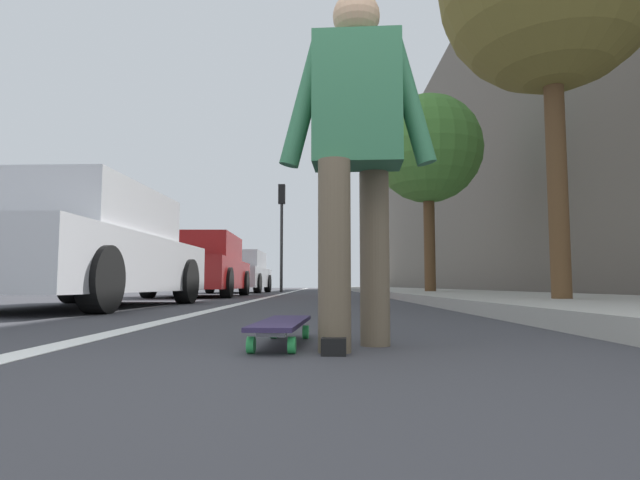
{
  "coord_description": "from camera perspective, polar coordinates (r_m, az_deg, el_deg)",
  "views": [
    {
      "loc": [
        -0.97,
        -0.03,
        0.28
      ],
      "look_at": [
        9.74,
        -0.01,
        1.21
      ],
      "focal_mm": 29.14,
      "sensor_mm": 36.0,
      "label": 1
    }
  ],
  "objects": [
    {
      "name": "ground_plane",
      "position": [
        10.97,
        -0.04,
        -6.43
      ],
      "size": [
        80.0,
        80.0,
        0.0
      ],
      "primitive_type": "plane",
      "color": "#38383D"
    },
    {
      "name": "lane_stripe_white",
      "position": [
        21.0,
        -3.21,
        -5.71
      ],
      "size": [
        52.0,
        0.16,
        0.01
      ],
      "primitive_type": "cube",
      "color": "silver",
      "rests_on": "ground"
    },
    {
      "name": "sidewalk_curb",
      "position": [
        19.21,
        9.29,
        -5.54
      ],
      "size": [
        52.0,
        3.2,
        0.13
      ],
      "primitive_type": "cube",
      "color": "#9E9B93",
      "rests_on": "ground"
    },
    {
      "name": "building_facade",
      "position": [
        24.29,
        14.8,
        7.14
      ],
      "size": [
        40.0,
        1.2,
        10.61
      ],
      "primitive_type": "cube",
      "color": "#696056",
      "rests_on": "ground"
    },
    {
      "name": "skateboard",
      "position": [
        2.48,
        -4.22,
        -9.31
      ],
      "size": [
        0.85,
        0.25,
        0.11
      ],
      "color": "green",
      "rests_on": "ground"
    },
    {
      "name": "skater_person",
      "position": [
        2.42,
        3.98,
        10.78
      ],
      "size": [
        0.45,
        0.72,
        1.64
      ],
      "color": "brown",
      "rests_on": "ground"
    },
    {
      "name": "parked_car_near",
      "position": [
        7.2,
        -24.49,
        -0.96
      ],
      "size": [
        4.64,
        2.11,
        1.5
      ],
      "color": "silver",
      "rests_on": "ground"
    },
    {
      "name": "parked_car_mid",
      "position": [
        13.01,
        -12.86,
        -2.89
      ],
      "size": [
        4.62,
        1.97,
        1.49
      ],
      "color": "maroon",
      "rests_on": "ground"
    },
    {
      "name": "parked_car_far",
      "position": [
        19.25,
        -8.68,
        -3.58
      ],
      "size": [
        4.57,
        1.92,
        1.5
      ],
      "color": "#B7B7BC",
      "rests_on": "ground"
    },
    {
      "name": "traffic_light",
      "position": [
        21.29,
        -4.23,
        2.47
      ],
      "size": [
        0.33,
        0.28,
        4.4
      ],
      "color": "#2D2D2D",
      "rests_on": "ground"
    },
    {
      "name": "street_tree_mid",
      "position": [
        13.31,
        11.75,
        9.7
      ],
      "size": [
        2.68,
        2.68,
        4.99
      ],
      "color": "brown",
      "rests_on": "ground"
    }
  ]
}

